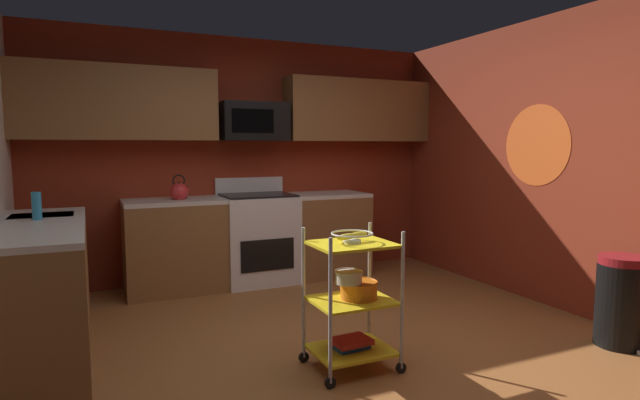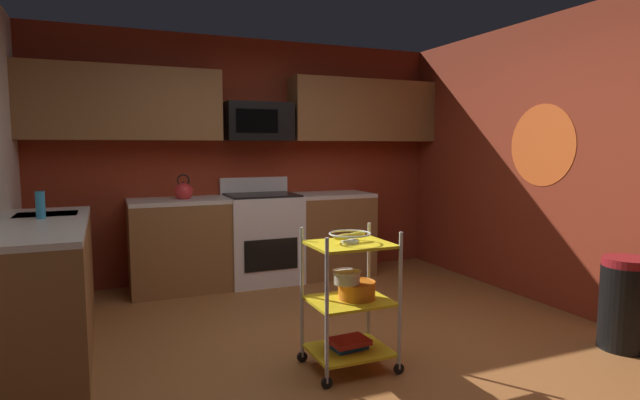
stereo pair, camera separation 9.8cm
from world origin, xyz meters
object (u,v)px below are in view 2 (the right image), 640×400
(oven_range, at_px, (262,237))
(book_stack, at_px, (349,343))
(rolling_cart, at_px, (350,300))
(kettle, at_px, (184,191))
(mixing_bowl_small, at_px, (347,277))
(dish_soap_bottle, at_px, (40,205))
(fruit_bowl, at_px, (350,236))
(trash_can, at_px, (625,304))
(mixing_bowl_large, at_px, (357,290))
(microwave, at_px, (258,122))

(oven_range, relative_size, book_stack, 4.27)
(rolling_cart, height_order, kettle, kettle)
(mixing_bowl_small, distance_m, dish_soap_bottle, 2.28)
(fruit_bowl, height_order, book_stack, fruit_bowl)
(fruit_bowl, bearing_deg, mixing_bowl_small, -147.09)
(kettle, bearing_deg, trash_can, -46.42)
(kettle, distance_m, trash_can, 3.90)
(rolling_cart, bearing_deg, mixing_bowl_small, -147.09)
(book_stack, bearing_deg, dish_soap_bottle, 145.44)
(book_stack, height_order, dish_soap_bottle, dish_soap_bottle)
(rolling_cart, bearing_deg, mixing_bowl_large, 0.00)
(fruit_bowl, bearing_deg, mixing_bowl_large, 0.00)
(microwave, xyz_separation_m, fruit_bowl, (-0.10, -2.42, -0.82))
(oven_range, xyz_separation_m, trash_can, (1.85, -2.79, -0.15))
(rolling_cart, distance_m, kettle, 2.48)
(oven_range, bearing_deg, mixing_bowl_small, -93.29)
(mixing_bowl_large, bearing_deg, dish_soap_bottle, 146.14)
(book_stack, distance_m, trash_can, 2.01)
(microwave, distance_m, mixing_bowl_large, 2.69)
(mixing_bowl_large, bearing_deg, book_stack, -180.00)
(oven_range, distance_m, kettle, 0.96)
(mixing_bowl_large, bearing_deg, fruit_bowl, 180.00)
(microwave, relative_size, book_stack, 2.72)
(microwave, bearing_deg, oven_range, -89.74)
(fruit_bowl, relative_size, trash_can, 0.41)
(book_stack, xyz_separation_m, kettle, (-0.70, 2.31, 0.83))
(fruit_bowl, xyz_separation_m, kettle, (-0.70, 2.31, 0.12))
(kettle, bearing_deg, fruit_bowl, -73.15)
(kettle, xyz_separation_m, trash_can, (2.65, -2.79, -0.67))
(fruit_bowl, height_order, trash_can, fruit_bowl)
(mixing_bowl_large, relative_size, book_stack, 0.98)
(mixing_bowl_large, xyz_separation_m, book_stack, (-0.05, -0.00, -0.35))
(kettle, distance_m, dish_soap_bottle, 1.55)
(mixing_bowl_large, height_order, book_stack, mixing_bowl_large)
(book_stack, bearing_deg, fruit_bowl, 63.43)
(book_stack, relative_size, dish_soap_bottle, 1.29)
(oven_range, distance_m, mixing_bowl_large, 2.32)
(mixing_bowl_small, bearing_deg, book_stack, 32.91)
(book_stack, bearing_deg, oven_range, 87.48)
(microwave, bearing_deg, mixing_bowl_small, -93.13)
(rolling_cart, distance_m, mixing_bowl_small, 0.17)
(fruit_bowl, height_order, kettle, kettle)
(rolling_cart, bearing_deg, fruit_bowl, 0.00)
(microwave, relative_size, mixing_bowl_large, 2.78)
(trash_can, bearing_deg, dish_soap_bottle, 155.28)
(oven_range, bearing_deg, kettle, -179.72)
(fruit_bowl, relative_size, book_stack, 1.06)
(fruit_bowl, distance_m, mixing_bowl_large, 0.36)
(trash_can, bearing_deg, mixing_bowl_large, 166.00)
(rolling_cart, xyz_separation_m, book_stack, (-0.00, -0.00, -0.29))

